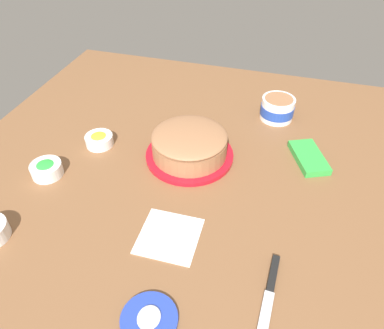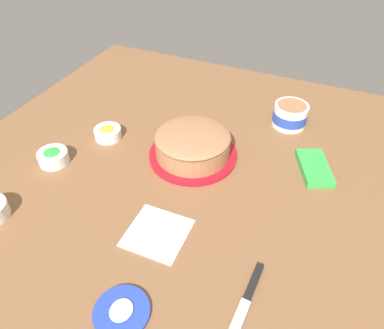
{
  "view_description": "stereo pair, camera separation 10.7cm",
  "coord_description": "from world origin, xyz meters",
  "px_view_note": "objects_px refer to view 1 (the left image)",
  "views": [
    {
      "loc": [
        -0.74,
        -0.21,
        0.74
      ],
      "look_at": [
        0.04,
        0.02,
        0.04
      ],
      "focal_mm": 33.56,
      "sensor_mm": 36.0,
      "label": 1
    },
    {
      "loc": [
        -0.7,
        -0.31,
        0.74
      ],
      "look_at": [
        0.04,
        0.02,
        0.04
      ],
      "focal_mm": 33.56,
      "sensor_mm": 36.0,
      "label": 2
    }
  ],
  "objects_px": {
    "frosting_tub_lid": "(149,319)",
    "paper_napkin": "(169,235)",
    "sprinkle_bowl_green": "(46,169)",
    "candy_box_lower": "(309,157)",
    "frosting_tub": "(277,108)",
    "sprinkle_bowl_yellow": "(99,140)",
    "spreading_knife": "(270,292)",
    "frosted_cake": "(190,145)"
  },
  "relations": [
    {
      "from": "frosting_tub_lid",
      "to": "paper_napkin",
      "type": "bearing_deg",
      "value": 7.97
    },
    {
      "from": "sprinkle_bowl_green",
      "to": "candy_box_lower",
      "type": "xyz_separation_m",
      "value": [
        0.29,
        -0.76,
        -0.01
      ]
    },
    {
      "from": "frosting_tub",
      "to": "sprinkle_bowl_yellow",
      "type": "xyz_separation_m",
      "value": [
        -0.33,
        0.55,
        -0.02
      ]
    },
    {
      "from": "spreading_knife",
      "to": "sprinkle_bowl_green",
      "type": "bearing_deg",
      "value": 73.47
    },
    {
      "from": "spreading_knife",
      "to": "sprinkle_bowl_yellow",
      "type": "xyz_separation_m",
      "value": [
        0.38,
        0.61,
        0.01
      ]
    },
    {
      "from": "sprinkle_bowl_green",
      "to": "candy_box_lower",
      "type": "bearing_deg",
      "value": -69.08
    },
    {
      "from": "candy_box_lower",
      "to": "paper_napkin",
      "type": "height_order",
      "value": "candy_box_lower"
    },
    {
      "from": "spreading_knife",
      "to": "candy_box_lower",
      "type": "relative_size",
      "value": 1.48
    },
    {
      "from": "frosting_tub",
      "to": "spreading_knife",
      "type": "distance_m",
      "value": 0.71
    },
    {
      "from": "frosting_tub",
      "to": "sprinkle_bowl_green",
      "type": "relative_size",
      "value": 1.29
    },
    {
      "from": "spreading_knife",
      "to": "paper_napkin",
      "type": "relative_size",
      "value": 1.58
    },
    {
      "from": "frosting_tub",
      "to": "spreading_knife",
      "type": "relative_size",
      "value": 0.51
    },
    {
      "from": "frosting_tub",
      "to": "paper_napkin",
      "type": "height_order",
      "value": "frosting_tub"
    },
    {
      "from": "spreading_knife",
      "to": "candy_box_lower",
      "type": "height_order",
      "value": "candy_box_lower"
    },
    {
      "from": "spreading_knife",
      "to": "sprinkle_bowl_yellow",
      "type": "height_order",
      "value": "sprinkle_bowl_yellow"
    },
    {
      "from": "frosted_cake",
      "to": "frosting_tub",
      "type": "xyz_separation_m",
      "value": [
        0.3,
        -0.24,
        -0.0
      ]
    },
    {
      "from": "frosting_tub_lid",
      "to": "sprinkle_bowl_yellow",
      "type": "bearing_deg",
      "value": 36.18
    },
    {
      "from": "frosted_cake",
      "to": "paper_napkin",
      "type": "bearing_deg",
      "value": -172.85
    },
    {
      "from": "frosting_tub_lid",
      "to": "sprinkle_bowl_yellow",
      "type": "distance_m",
      "value": 0.64
    },
    {
      "from": "frosting_tub_lid",
      "to": "sprinkle_bowl_yellow",
      "type": "height_order",
      "value": "sprinkle_bowl_yellow"
    },
    {
      "from": "frosted_cake",
      "to": "spreading_knife",
      "type": "relative_size",
      "value": 1.18
    },
    {
      "from": "paper_napkin",
      "to": "frosted_cake",
      "type": "bearing_deg",
      "value": 7.15
    },
    {
      "from": "sprinkle_bowl_green",
      "to": "candy_box_lower",
      "type": "relative_size",
      "value": 0.58
    },
    {
      "from": "spreading_knife",
      "to": "sprinkle_bowl_green",
      "type": "height_order",
      "value": "sprinkle_bowl_green"
    },
    {
      "from": "sprinkle_bowl_green",
      "to": "paper_napkin",
      "type": "xyz_separation_m",
      "value": [
        -0.12,
        -0.43,
        -0.02
      ]
    },
    {
      "from": "paper_napkin",
      "to": "sprinkle_bowl_yellow",
      "type": "bearing_deg",
      "value": 49.36
    },
    {
      "from": "frosted_cake",
      "to": "sprinkle_bowl_green",
      "type": "distance_m",
      "value": 0.44
    },
    {
      "from": "candy_box_lower",
      "to": "paper_napkin",
      "type": "relative_size",
      "value": 1.07
    },
    {
      "from": "frosted_cake",
      "to": "frosting_tub_lid",
      "type": "bearing_deg",
      "value": -172.52
    },
    {
      "from": "frosting_tub",
      "to": "paper_napkin",
      "type": "distance_m",
      "value": 0.66
    },
    {
      "from": "candy_box_lower",
      "to": "paper_napkin",
      "type": "xyz_separation_m",
      "value": [
        -0.41,
        0.33,
        -0.01
      ]
    },
    {
      "from": "frosting_tub",
      "to": "frosting_tub_lid",
      "type": "xyz_separation_m",
      "value": [
        -0.84,
        0.17,
        -0.04
      ]
    },
    {
      "from": "frosting_tub",
      "to": "spreading_knife",
      "type": "height_order",
      "value": "frosting_tub"
    },
    {
      "from": "sprinkle_bowl_green",
      "to": "spreading_knife",
      "type": "bearing_deg",
      "value": -106.53
    },
    {
      "from": "frosting_tub",
      "to": "candy_box_lower",
      "type": "height_order",
      "value": "frosting_tub"
    },
    {
      "from": "sprinkle_bowl_yellow",
      "to": "frosting_tub",
      "type": "bearing_deg",
      "value": -59.32
    },
    {
      "from": "frosting_tub_lid",
      "to": "spreading_knife",
      "type": "xyz_separation_m",
      "value": [
        0.13,
        -0.23,
        -0.0
      ]
    },
    {
      "from": "sprinkle_bowl_green",
      "to": "candy_box_lower",
      "type": "distance_m",
      "value": 0.81
    },
    {
      "from": "frosted_cake",
      "to": "frosting_tub",
      "type": "height_order",
      "value": "frosted_cake"
    },
    {
      "from": "frosted_cake",
      "to": "spreading_knife",
      "type": "bearing_deg",
      "value": -143.13
    },
    {
      "from": "frosted_cake",
      "to": "candy_box_lower",
      "type": "distance_m",
      "value": 0.38
    },
    {
      "from": "frosted_cake",
      "to": "frosting_tub_lid",
      "type": "distance_m",
      "value": 0.54
    }
  ]
}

